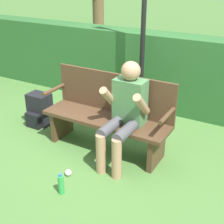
{
  "coord_description": "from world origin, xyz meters",
  "views": [
    {
      "loc": [
        1.76,
        -2.93,
        2.13
      ],
      "look_at": [
        0.15,
        -0.1,
        0.6
      ],
      "focal_mm": 50.0,
      "sensor_mm": 36.0,
      "label": 1
    }
  ],
  "objects_px": {
    "person_seated": "(125,110)",
    "water_bottle": "(61,184)",
    "park_bench": "(108,114)",
    "signpost": "(144,3)",
    "backpack": "(39,110)"
  },
  "relations": [
    {
      "from": "water_bottle",
      "to": "park_bench",
      "type": "bearing_deg",
      "value": 92.44
    },
    {
      "from": "person_seated",
      "to": "water_bottle",
      "type": "distance_m",
      "value": 1.07
    },
    {
      "from": "person_seated",
      "to": "backpack",
      "type": "distance_m",
      "value": 1.57
    },
    {
      "from": "person_seated",
      "to": "water_bottle",
      "type": "xyz_separation_m",
      "value": [
        -0.26,
        -0.89,
        -0.54
      ]
    },
    {
      "from": "park_bench",
      "to": "backpack",
      "type": "height_order",
      "value": "park_bench"
    },
    {
      "from": "park_bench",
      "to": "backpack",
      "type": "distance_m",
      "value": 1.22
    },
    {
      "from": "water_bottle",
      "to": "person_seated",
      "type": "bearing_deg",
      "value": 73.6
    },
    {
      "from": "park_bench",
      "to": "backpack",
      "type": "relative_size",
      "value": 3.44
    },
    {
      "from": "person_seated",
      "to": "water_bottle",
      "type": "height_order",
      "value": "person_seated"
    },
    {
      "from": "backpack",
      "to": "signpost",
      "type": "xyz_separation_m",
      "value": [
        1.14,
        1.02,
        1.45
      ]
    },
    {
      "from": "water_bottle",
      "to": "signpost",
      "type": "bearing_deg",
      "value": 92.78
    },
    {
      "from": "person_seated",
      "to": "signpost",
      "type": "bearing_deg",
      "value": 106.66
    },
    {
      "from": "person_seated",
      "to": "backpack",
      "type": "height_order",
      "value": "person_seated"
    },
    {
      "from": "person_seated",
      "to": "backpack",
      "type": "relative_size",
      "value": 2.52
    },
    {
      "from": "park_bench",
      "to": "backpack",
      "type": "bearing_deg",
      "value": 177.81
    }
  ]
}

